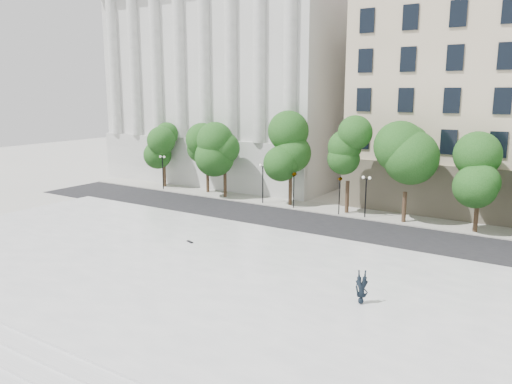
# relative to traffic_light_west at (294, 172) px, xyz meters

# --- Properties ---
(ground) EXTENTS (160.00, 160.00, 0.00)m
(ground) POSITION_rel_traffic_light_west_xyz_m (1.46, -22.30, -3.77)
(ground) COLOR #B7B5AD
(ground) RESTS_ON ground
(plaza) EXTENTS (44.00, 22.00, 0.45)m
(plaza) POSITION_rel_traffic_light_west_xyz_m (1.46, -19.30, -3.54)
(plaza) COLOR white
(plaza) RESTS_ON ground
(street) EXTENTS (60.00, 8.00, 0.02)m
(street) POSITION_rel_traffic_light_west_xyz_m (1.46, -4.30, -3.76)
(street) COLOR black
(street) RESTS_ON ground
(far_sidewalk) EXTENTS (60.00, 4.00, 0.12)m
(far_sidewalk) POSITION_rel_traffic_light_west_xyz_m (1.46, 1.70, -3.71)
(far_sidewalk) COLOR #AAA89D
(far_sidewalk) RESTS_ON ground
(building_west) EXTENTS (31.50, 27.65, 25.60)m
(building_west) POSITION_rel_traffic_light_west_xyz_m (-15.54, 16.27, 9.12)
(building_west) COLOR silver
(building_west) RESTS_ON ground
(traffic_light_west) EXTENTS (0.55, 1.94, 4.27)m
(traffic_light_west) POSITION_rel_traffic_light_west_xyz_m (0.00, 0.00, 0.00)
(traffic_light_west) COLOR black
(traffic_light_west) RESTS_ON ground
(traffic_light_east) EXTENTS (0.59, 1.71, 4.17)m
(traffic_light_east) POSITION_rel_traffic_light_west_xyz_m (4.83, 0.00, -0.10)
(traffic_light_east) COLOR black
(traffic_light_east) RESTS_ON ground
(person_lying) EXTENTS (1.34, 1.96, 0.50)m
(person_lying) POSITION_rel_traffic_light_west_xyz_m (14.25, -18.76, -3.07)
(person_lying) COLOR black
(person_lying) RESTS_ON plaza
(skateboard) EXTENTS (0.71, 0.41, 0.07)m
(skateboard) POSITION_rel_traffic_light_west_xyz_m (-0.51, -15.23, -3.28)
(skateboard) COLOR black
(skateboard) RESTS_ON plaza
(street_trees) EXTENTS (45.00, 5.38, 7.80)m
(street_trees) POSITION_rel_traffic_light_west_xyz_m (4.08, 1.00, 1.48)
(street_trees) COLOR #382619
(street_trees) RESTS_ON ground
(lamp_posts) EXTENTS (38.91, 0.28, 4.19)m
(lamp_posts) POSITION_rel_traffic_light_west_xyz_m (1.39, 0.30, -0.95)
(lamp_posts) COLOR black
(lamp_posts) RESTS_ON ground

